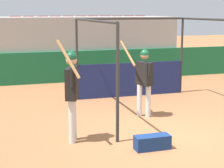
% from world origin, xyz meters
% --- Properties ---
extents(ground_plane, '(60.00, 60.00, 0.00)m').
position_xyz_m(ground_plane, '(0.00, 0.00, 0.00)').
color(ground_plane, '#935B38').
extents(outfield_wall, '(24.00, 0.12, 1.18)m').
position_xyz_m(outfield_wall, '(0.00, 6.87, 0.59)').
color(outfield_wall, '#196038').
rests_on(outfield_wall, ground).
extents(bleacher_section, '(7.05, 2.40, 2.46)m').
position_xyz_m(bleacher_section, '(0.00, 8.13, 1.23)').
color(bleacher_section, '#9E9E99').
rests_on(bleacher_section, ground).
extents(batting_cage, '(3.54, 3.98, 2.46)m').
position_xyz_m(batting_cage, '(0.45, 3.16, 1.12)').
color(batting_cage, '#282828').
rests_on(batting_cage, ground).
extents(player_batter, '(0.64, 0.84, 1.91)m').
position_xyz_m(player_batter, '(-0.07, 1.63, 1.04)').
color(player_batter, silver).
rests_on(player_batter, ground).
extents(player_waiting, '(0.51, 0.77, 2.13)m').
position_xyz_m(player_waiting, '(-2.16, 0.32, 1.15)').
color(player_waiting, silver).
rests_on(player_waiting, ground).
extents(equipment_bag, '(0.70, 0.28, 0.28)m').
position_xyz_m(equipment_bag, '(-0.77, -0.58, 0.14)').
color(equipment_bag, navy).
rests_on(equipment_bag, ground).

